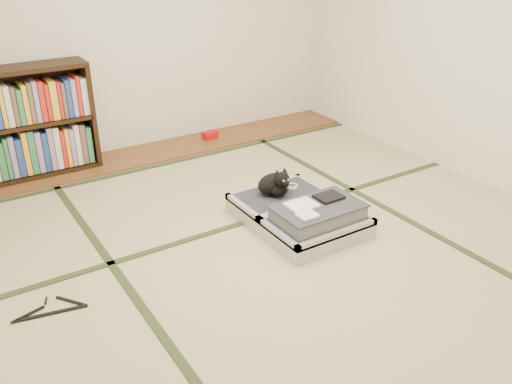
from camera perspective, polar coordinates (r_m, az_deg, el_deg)
floor at (r=3.60m, az=2.33°, el=-5.82°), size 4.50×4.50×0.00m
wood_strip at (r=5.19m, az=-10.33°, el=4.20°), size 4.00×0.50×0.02m
red_item at (r=5.43m, az=-4.86°, el=6.00°), size 0.17×0.12×0.07m
room_shell at (r=3.10m, az=2.84°, el=17.86°), size 4.50×4.50×4.50m
tatami_borders at (r=3.96m, az=-1.73°, el=-2.60°), size 4.00×4.50×0.01m
bookcase at (r=4.83m, az=-24.45°, el=6.17°), size 1.32×0.30×0.92m
suitcase at (r=3.81m, az=4.78°, el=-2.36°), size 0.67×0.90×0.26m
cat at (r=3.96m, az=2.10°, el=0.87°), size 0.30×0.30×0.24m
cable_coil at (r=4.12m, az=3.82°, el=0.63°), size 0.09×0.09×0.02m
hanger at (r=3.25m, az=-20.82°, el=-11.55°), size 0.39×0.21×0.01m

